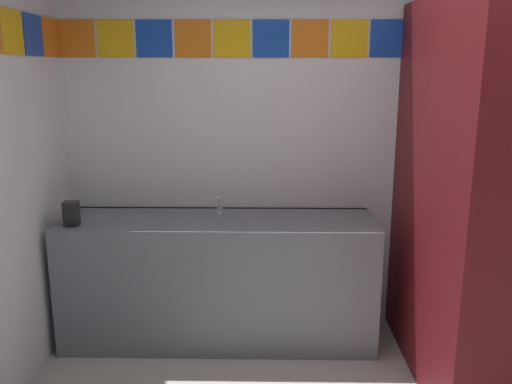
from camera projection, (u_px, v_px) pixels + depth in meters
wall_back at (326, 126)px, 3.70m from camera, size 3.66×0.09×2.87m
vanity_counter at (219, 278)px, 3.61m from camera, size 2.08×0.59×0.86m
faucet_center at (219, 208)px, 3.59m from camera, size 0.04×0.10×0.14m
soap_dispenser at (71, 214)px, 3.34m from camera, size 0.09×0.09×0.16m
stall_divider at (471, 207)px, 2.80m from camera, size 0.92×1.39×2.24m
toilet at (489, 304)px, 3.52m from camera, size 0.39×0.49×0.74m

